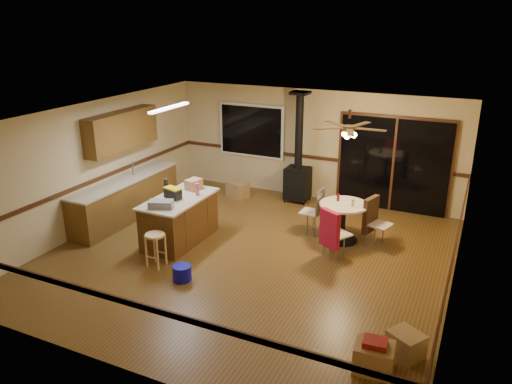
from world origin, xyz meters
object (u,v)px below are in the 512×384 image
Objects in this scene: wood_stove at (298,172)px; dining_table at (343,216)px; chair_left at (316,207)px; kitchen_island at (180,219)px; box_corner_a at (374,358)px; chair_right at (372,215)px; box_under_window at (238,190)px; chair_near at (331,229)px; bar_stool at (156,250)px; toolbox_black at (173,194)px; blue_bucket at (182,273)px; box_corner_b at (406,344)px; toolbox_grey at (161,204)px.

wood_stove is 2.33m from dining_table.
kitchen_island is at bearing -147.82° from chair_left.
box_corner_a is (2.98, -5.24, -0.55)m from wood_stove.
wood_stove reaches higher than chair_right.
box_corner_a is at bearing -68.35° from dining_table.
dining_table reaches higher than box_under_window.
chair_near is at bearing -36.40° from box_under_window.
chair_right reaches higher than bar_stool.
box_under_window is (-3.53, 1.26, -0.41)m from chair_right.
chair_near is (2.97, 0.55, -0.40)m from toolbox_black.
kitchen_island is 5.01× the size of toolbox_black.
bar_stool is 3.79m from box_under_window.
dining_table is (2.88, 1.35, 0.08)m from kitchen_island.
chair_left is at bearing -27.74° from box_under_window.
blue_bucket is (0.68, -0.23, -0.18)m from bar_stool.
wood_stove is at bearing 142.78° from chair_right.
chair_right is at bearing 110.59° from box_corner_b.
kitchen_island is 1.77× the size of dining_table.
toolbox_grey is 0.84× the size of chair_left.
wood_stove reaches higher than blue_bucket.
box_corner_b is (0.32, 0.46, -0.01)m from box_corner_a.
chair_right is (2.53, 2.74, 0.46)m from blue_bucket.
wood_stove is 4.41m from blue_bucket.
box_under_window is (-3.01, 2.22, -0.41)m from chair_near.
chair_near is (2.89, 1.05, -0.37)m from toolbox_grey.
chair_left and chair_right have the same top height.
kitchen_island is 2.71m from chair_left.
dining_table is 0.54m from chair_right.
toolbox_black reaches higher than dining_table.
chair_near is (2.01, 1.78, 0.46)m from blue_bucket.
dining_table is at bearing -9.03° from chair_left.
chair_right is at bearing 103.56° from box_corner_a.
blue_bucket is at bearing -18.39° from bar_stool.
toolbox_black is 0.71× the size of box_under_window.
kitchen_island is 2.70× the size of bar_stool.
kitchen_island is 2.72m from box_under_window.
box_under_window is at bearing 131.99° from box_corner_a.
box_corner_b reaches higher than blue_bucket.
blue_bucket is at bearing 165.38° from box_corner_a.
wood_stove is at bearing 121.82° from chair_near.
box_corner_a is (1.40, -3.53, -0.35)m from dining_table.
chair_near is 1.09m from chair_right.
wood_stove is 1.56m from box_under_window.
kitchen_island reaches higher than dining_table.
chair_near reaches higher than dining_table.
wood_stove is 4.05× the size of bar_stool.
dining_table is 0.86m from chair_near.
box_corner_a reaches higher than blue_bucket.
chair_right is at bearing -37.22° from wood_stove.
kitchen_island is at bearing 89.53° from toolbox_grey.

